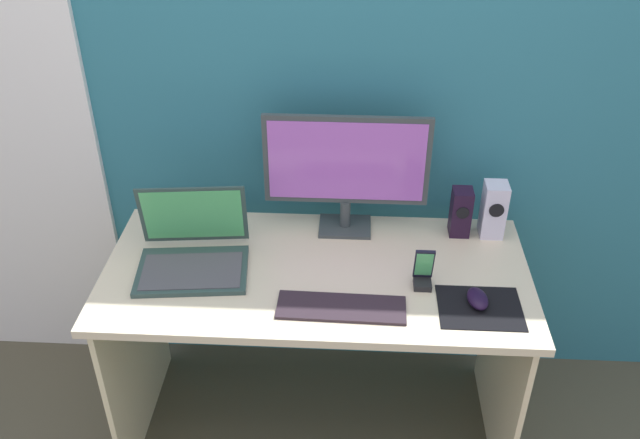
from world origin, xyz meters
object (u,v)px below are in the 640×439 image
monitor (346,167)px  phone_in_dock (423,273)px  keyboard_external (341,308)px  mouse (478,299)px  speaker_right (494,210)px  speaker_near_monitor (461,212)px  laptop (193,252)px

monitor → phone_in_dock: (0.25, -0.30, -0.20)m
monitor → keyboard_external: bearing=-90.0°
keyboard_external → mouse: 0.41m
speaker_right → speaker_near_monitor: speaker_right is taller
speaker_near_monitor → keyboard_external: size_ratio=0.45×
speaker_near_monitor → phone_in_dock: size_ratio=1.24×
keyboard_external → monitor: bearing=91.2°
speaker_right → keyboard_external: bearing=-140.0°
speaker_right → phone_in_dock: 0.39m
speaker_right → keyboard_external: speaker_right is taller
monitor → laptop: 0.57m
monitor → speaker_near_monitor: (0.39, -0.01, -0.16)m
laptop → phone_in_dock: 0.74m
laptop → keyboard_external: (0.48, -0.19, -0.04)m
monitor → speaker_near_monitor: 0.42m
mouse → speaker_right: bearing=68.2°
keyboard_external → phone_in_dock: phone_in_dock is taller
monitor → mouse: bearing=-43.5°
speaker_near_monitor → mouse: bearing=-88.0°
monitor → phone_in_dock: 0.44m
speaker_near_monitor → laptop: (-0.88, -0.23, -0.04)m
speaker_right → keyboard_external: (-0.50, -0.42, -0.09)m
laptop → keyboard_external: laptop is taller
monitor → speaker_near_monitor: size_ratio=3.22×
monitor → phone_in_dock: bearing=-50.8°
speaker_near_monitor → keyboard_external: speaker_near_monitor is taller
speaker_right → laptop: laptop is taller
monitor → phone_in_dock: size_ratio=4.01×
speaker_near_monitor → phone_in_dock: bearing=-116.1°
monitor → speaker_right: (0.50, -0.01, -0.14)m
speaker_right → keyboard_external: size_ratio=0.51×
speaker_right → laptop: (-0.99, -0.23, -0.05)m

